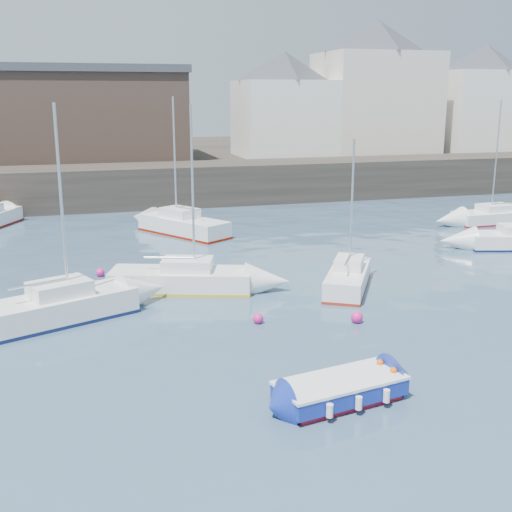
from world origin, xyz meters
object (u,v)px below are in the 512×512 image
object	(u,v)px
sailboat_b	(182,279)
buoy_far	(100,276)
sailboat_c	(348,278)
sailboat_a	(54,308)
sailboat_f	(183,225)
buoy_mid	(357,323)
sailboat_g	(498,216)
blue_dinghy	(340,389)
buoy_near	(258,323)

from	to	relation	value
sailboat_b	buoy_far	size ratio (longest dim) A/B	19.43
buoy_far	sailboat_c	bearing A→B (deg)	-25.67
sailboat_a	sailboat_c	world-z (taller)	sailboat_a
sailboat_f	buoy_mid	xyz separation A→B (m)	(3.54, -16.96, -0.57)
sailboat_c	sailboat_g	bearing A→B (deg)	35.05
blue_dinghy	buoy_near	distance (m)	6.59
buoy_mid	blue_dinghy	bearing A→B (deg)	-118.70
blue_dinghy	buoy_far	distance (m)	15.64
sailboat_g	buoy_mid	size ratio (longest dim) A/B	17.38
blue_dinghy	sailboat_g	world-z (taller)	sailboat_g
blue_dinghy	sailboat_a	bearing A→B (deg)	131.03
blue_dinghy	buoy_near	xyz separation A→B (m)	(-0.42, 6.56, -0.38)
buoy_near	sailboat_g	bearing A→B (deg)	34.36
sailboat_f	buoy_far	size ratio (longest dim) A/B	20.12
sailboat_a	sailboat_g	xyz separation A→B (m)	(27.50, 11.76, -0.11)
blue_dinghy	sailboat_c	distance (m)	10.66
sailboat_c	buoy_far	distance (m)	11.33
blue_dinghy	sailboat_g	size ratio (longest dim) A/B	0.49
sailboat_c	sailboat_b	bearing A→B (deg)	166.06
blue_dinghy	buoy_far	size ratio (longest dim) A/B	9.55
sailboat_c	buoy_mid	size ratio (longest dim) A/B	14.15
sailboat_b	sailboat_f	xyz separation A→B (m)	(1.97, 11.21, 0.06)
sailboat_b	buoy_mid	bearing A→B (deg)	-46.24
sailboat_f	blue_dinghy	bearing A→B (deg)	-88.84
sailboat_a	sailboat_f	size ratio (longest dim) A/B	0.98
sailboat_g	buoy_near	distance (m)	24.65
sailboat_c	buoy_near	xyz separation A→B (m)	(-4.93, -3.10, -0.49)
blue_dinghy	sailboat_c	size ratio (longest dim) A/B	0.60
sailboat_b	buoy_far	bearing A→B (deg)	135.75
sailboat_a	sailboat_f	distance (m)	15.60
sailboat_g	sailboat_b	bearing A→B (deg)	-157.87
sailboat_g	sailboat_f	bearing A→B (deg)	174.06
buoy_far	blue_dinghy	bearing A→B (deg)	-68.65
sailboat_b	buoy_near	distance (m)	5.24
buoy_far	sailboat_f	bearing A→B (deg)	56.88
blue_dinghy	buoy_far	xyz separation A→B (m)	(-5.69, 14.56, -0.38)
sailboat_g	blue_dinghy	bearing A→B (deg)	-134.22
blue_dinghy	sailboat_f	size ratio (longest dim) A/B	0.47
blue_dinghy	sailboat_b	size ratio (longest dim) A/B	0.49
sailboat_a	sailboat_c	size ratio (longest dim) A/B	1.24
sailboat_b	sailboat_g	size ratio (longest dim) A/B	0.99
sailboat_b	buoy_mid	xyz separation A→B (m)	(5.51, -5.75, -0.51)
blue_dinghy	sailboat_f	bearing A→B (deg)	91.16
sailboat_b	buoy_mid	size ratio (longest dim) A/B	17.28
blue_dinghy	buoy_mid	xyz separation A→B (m)	(3.08, 5.63, -0.38)
sailboat_a	buoy_mid	size ratio (longest dim) A/B	17.57
buoy_mid	buoy_far	xyz separation A→B (m)	(-8.77, 8.93, 0.00)
blue_dinghy	sailboat_f	world-z (taller)	sailboat_f
buoy_far	buoy_mid	bearing A→B (deg)	-45.52
sailboat_a	buoy_near	size ratio (longest dim) A/B	20.07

